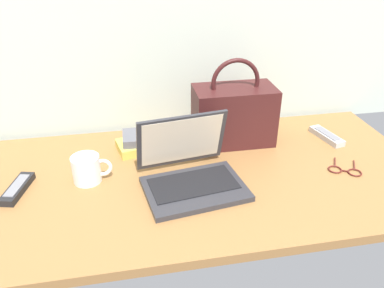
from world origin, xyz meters
TOP-DOWN VIEW (x-y plane):
  - desk at (0.00, 0.00)m, footprint 1.60×0.76m
  - laptop at (-0.02, -0.05)m, footprint 0.34×0.32m
  - coffee_mug at (-0.35, 0.03)m, footprint 0.13×0.09m
  - remote_control_near at (-0.56, 0.01)m, footprint 0.08×0.17m
  - remote_control_far at (0.56, 0.16)m, footprint 0.08×0.17m
  - eyeglasses at (0.51, -0.07)m, footprint 0.13×0.13m
  - handbag at (0.19, 0.21)m, footprint 0.30×0.16m
  - book_stack at (-0.15, 0.21)m, footprint 0.22×0.15m

SIDE VIEW (x-z plane):
  - desk at x=0.00m, z-range 0.00..0.03m
  - eyeglasses at x=0.51m, z-range 0.03..0.04m
  - remote_control_near at x=-0.56m, z-range 0.03..0.05m
  - remote_control_far at x=0.56m, z-range 0.03..0.05m
  - book_stack at x=-0.15m, z-range 0.03..0.09m
  - coffee_mug at x=-0.35m, z-range 0.03..0.12m
  - laptop at x=-0.02m, z-range -0.03..0.18m
  - handbag at x=0.19m, z-range -0.02..0.31m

